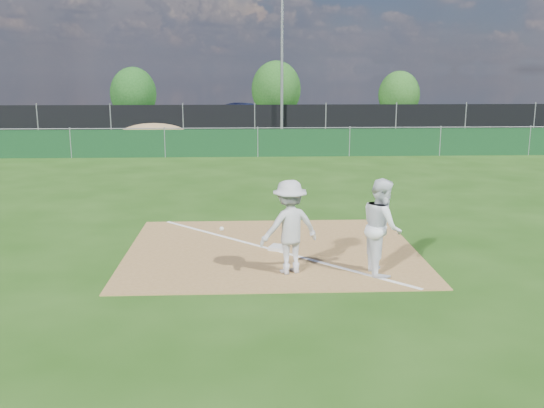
{
  "coord_description": "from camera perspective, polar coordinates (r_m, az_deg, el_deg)",
  "views": [
    {
      "loc": [
        -0.53,
        -11.15,
        3.7
      ],
      "look_at": [
        0.0,
        1.0,
        1.0
      ],
      "focal_mm": 40.0,
      "sensor_mm": 36.0,
      "label": 1
    }
  ],
  "objects": [
    {
      "name": "ground",
      "position": [
        21.48,
        -1.06,
        2.6
      ],
      "size": [
        90.0,
        90.0,
        0.0
      ],
      "primitive_type": "plane",
      "color": "#1B410E",
      "rests_on": "ground"
    },
    {
      "name": "infield_dirt",
      "position": [
        12.71,
        -0.0,
        -4.36
      ],
      "size": [
        6.0,
        5.0,
        0.02
      ],
      "primitive_type": "cube",
      "color": "olive",
      "rests_on": "ground"
    },
    {
      "name": "foul_line",
      "position": [
        12.71,
        -0.0,
        -4.3
      ],
      "size": [
        5.01,
        5.01,
        0.01
      ],
      "primitive_type": "cube",
      "rotation": [
        0.0,
        0.0,
        0.79
      ],
      "color": "white",
      "rests_on": "infield_dirt"
    },
    {
      "name": "green_fence",
      "position": [
        26.34,
        -1.35,
        5.76
      ],
      "size": [
        44.0,
        0.05,
        1.2
      ],
      "primitive_type": "cube",
      "color": "#0D3217",
      "rests_on": "ground"
    },
    {
      "name": "dirt_mound",
      "position": [
        30.15,
        -11.09,
        6.36
      ],
      "size": [
        3.38,
        2.6,
        1.17
      ],
      "primitive_type": "ellipsoid",
      "color": "#977549",
      "rests_on": "ground"
    },
    {
      "name": "black_fence",
      "position": [
        34.27,
        -1.63,
        7.83
      ],
      "size": [
        46.0,
        0.04,
        1.8
      ],
      "primitive_type": "cube",
      "color": "black",
      "rests_on": "ground"
    },
    {
      "name": "parking_lot",
      "position": [
        39.33,
        -1.74,
        7.13
      ],
      "size": [
        46.0,
        9.0,
        0.01
      ],
      "primitive_type": "cube",
      "color": "black",
      "rests_on": "ground"
    },
    {
      "name": "light_pole",
      "position": [
        33.91,
        0.94,
        13.03
      ],
      "size": [
        0.16,
        0.16,
        8.0
      ],
      "primitive_type": "cylinder",
      "color": "slate",
      "rests_on": "ground"
    },
    {
      "name": "first_base",
      "position": [
        12.72,
        0.63,
        -4.13
      ],
      "size": [
        0.46,
        0.46,
        0.07
      ],
      "primitive_type": "cube",
      "rotation": [
        0.0,
        0.0,
        -0.4
      ],
      "color": "silver",
      "rests_on": "infield_dirt"
    },
    {
      "name": "play_at_first",
      "position": [
        11.1,
        1.66,
        -2.17
      ],
      "size": [
        1.92,
        1.0,
        1.74
      ],
      "color": "silver",
      "rests_on": "infield_dirt"
    },
    {
      "name": "runner",
      "position": [
        11.29,
        10.29,
        -2.09
      ],
      "size": [
        0.7,
        0.89,
        1.79
      ],
      "primitive_type": "imported",
      "rotation": [
        0.0,
        0.0,
        1.6
      ],
      "color": "white",
      "rests_on": "ground"
    },
    {
      "name": "car_left",
      "position": [
        39.57,
        -10.02,
        8.02
      ],
      "size": [
        4.38,
        2.3,
        1.42
      ],
      "primitive_type": "imported",
      "rotation": [
        0.0,
        0.0,
        1.42
      ],
      "color": "#B5B8BD",
      "rests_on": "parking_lot"
    },
    {
      "name": "car_mid",
      "position": [
        39.18,
        -2.12,
        8.3
      ],
      "size": [
        5.22,
        3.44,
        1.63
      ],
      "primitive_type": "imported",
      "rotation": [
        0.0,
        0.0,
        1.95
      ],
      "color": "black",
      "rests_on": "parking_lot"
    },
    {
      "name": "car_right",
      "position": [
        38.56,
        7.43,
        7.95
      ],
      "size": [
        4.81,
        2.15,
        1.37
      ],
      "primitive_type": "imported",
      "rotation": [
        0.0,
        0.0,
        1.62
      ],
      "color": "black",
      "rests_on": "parking_lot"
    },
    {
      "name": "tree_left",
      "position": [
        45.59,
        -12.91,
        10.1
      ],
      "size": [
        3.3,
        3.3,
        3.91
      ],
      "color": "#382316",
      "rests_on": "ground"
    },
    {
      "name": "tree_mid",
      "position": [
        46.19,
        0.4,
        10.73
      ],
      "size": [
        3.69,
        3.69,
        4.38
      ],
      "color": "#382316",
      "rests_on": "ground"
    },
    {
      "name": "tree_right",
      "position": [
        47.04,
        11.86,
        10.03
      ],
      "size": [
        3.07,
        3.07,
        3.64
      ],
      "color": "#382316",
      "rests_on": "ground"
    }
  ]
}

